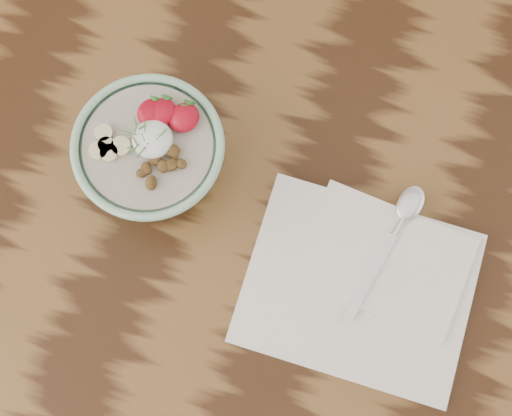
% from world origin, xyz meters
% --- Properties ---
extents(table, '(1.60, 0.90, 0.75)m').
position_xyz_m(table, '(0.00, 0.00, 0.66)').
color(table, '#311A0C').
rests_on(table, ground).
extents(breakfast_bowl, '(0.18, 0.18, 0.12)m').
position_xyz_m(breakfast_bowl, '(-0.21, -0.02, 0.81)').
color(breakfast_bowl, '#90C29E').
rests_on(breakfast_bowl, table).
extents(napkin, '(0.27, 0.23, 0.02)m').
position_xyz_m(napkin, '(0.08, -0.08, 0.76)').
color(napkin, white).
rests_on(napkin, table).
extents(spoon, '(0.06, 0.19, 0.01)m').
position_xyz_m(spoon, '(0.10, 0.01, 0.77)').
color(spoon, silver).
rests_on(spoon, napkin).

